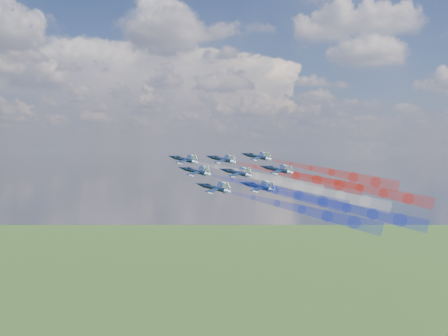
# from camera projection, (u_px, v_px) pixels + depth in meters

# --- Properties ---
(jet_lead) EXTENTS (15.59, 14.03, 8.27)m
(jet_lead) POSITION_uv_depth(u_px,v_px,m) (184.00, 160.00, 181.96)
(jet_lead) COLOR black
(trail_lead) EXTENTS (43.89, 19.28, 13.62)m
(trail_lead) POSITION_uv_depth(u_px,v_px,m) (257.00, 176.00, 170.63)
(trail_lead) COLOR white
(jet_inner_left) EXTENTS (15.59, 14.03, 8.27)m
(jet_inner_left) POSITION_uv_depth(u_px,v_px,m) (196.00, 171.00, 168.93)
(jet_inner_left) COLOR black
(trail_inner_left) EXTENTS (43.89, 19.28, 13.62)m
(trail_inner_left) POSITION_uv_depth(u_px,v_px,m) (275.00, 190.00, 157.60)
(trail_inner_left) COLOR #182ACC
(jet_inner_right) EXTENTS (15.59, 14.03, 8.27)m
(jet_inner_right) POSITION_uv_depth(u_px,v_px,m) (222.00, 159.00, 184.61)
(jet_inner_right) COLOR black
(trail_inner_right) EXTENTS (43.89, 19.28, 13.62)m
(trail_inner_right) POSITION_uv_depth(u_px,v_px,m) (296.00, 176.00, 173.28)
(trail_inner_right) COLOR red
(jet_outer_left) EXTENTS (15.59, 14.03, 8.27)m
(jet_outer_left) POSITION_uv_depth(u_px,v_px,m) (214.00, 188.00, 157.38)
(jet_outer_left) COLOR black
(trail_outer_left) EXTENTS (43.89, 19.28, 13.62)m
(trail_outer_left) POSITION_uv_depth(u_px,v_px,m) (302.00, 209.00, 146.04)
(trail_outer_left) COLOR #182ACC
(jet_center_third) EXTENTS (15.59, 14.03, 8.27)m
(jet_center_third) POSITION_uv_depth(u_px,v_px,m) (236.00, 173.00, 172.41)
(jet_center_third) COLOR black
(trail_center_third) EXTENTS (43.89, 19.28, 13.62)m
(trail_center_third) POSITION_uv_depth(u_px,v_px,m) (317.00, 191.00, 161.08)
(trail_center_third) COLOR white
(jet_outer_right) EXTENTS (15.59, 14.03, 8.27)m
(jet_outer_right) POSITION_uv_depth(u_px,v_px,m) (257.00, 157.00, 188.83)
(jet_outer_right) COLOR black
(trail_outer_right) EXTENTS (43.89, 19.28, 13.62)m
(trail_outer_right) POSITION_uv_depth(u_px,v_px,m) (332.00, 172.00, 177.50)
(trail_outer_right) COLOR red
(jet_rear_left) EXTENTS (15.59, 14.03, 8.27)m
(jet_rear_left) POSITION_uv_depth(u_px,v_px,m) (258.00, 187.00, 161.09)
(jet_rear_left) COLOR black
(trail_rear_left) EXTENTS (43.89, 19.28, 13.62)m
(trail_rear_left) POSITION_uv_depth(u_px,v_px,m) (347.00, 207.00, 149.76)
(trail_rear_left) COLOR #182ACC
(jet_rear_right) EXTENTS (15.59, 14.03, 8.27)m
(jet_rear_right) POSITION_uv_depth(u_px,v_px,m) (277.00, 170.00, 175.24)
(jet_rear_right) COLOR black
(trail_rear_right) EXTENTS (43.89, 19.28, 13.62)m
(trail_rear_right) POSITION_uv_depth(u_px,v_px,m) (360.00, 188.00, 163.91)
(trail_rear_right) COLOR red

